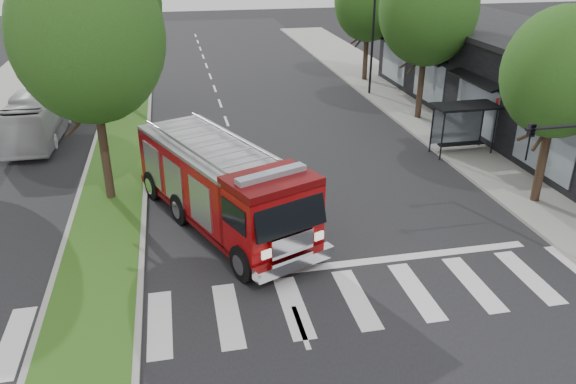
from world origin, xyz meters
name	(u,v)px	position (x,y,z in m)	size (l,w,h in m)	color
ground	(275,256)	(0.00, 0.00, 0.00)	(140.00, 140.00, 0.00)	black
sidewalk_right	(464,138)	(12.50, 10.00, 0.07)	(5.00, 80.00, 0.15)	gray
median	(126,116)	(-6.00, 18.00, 0.08)	(3.00, 50.00, 0.15)	gray
storefront_row	(545,91)	(17.00, 10.00, 2.50)	(8.00, 30.00, 5.00)	black
bus_shelter	(463,115)	(11.20, 8.15, 2.04)	(3.20, 1.60, 2.61)	black
tree_right_near	(560,73)	(11.50, 2.00, 5.51)	(4.40, 4.40, 8.05)	black
tree_right_mid	(428,9)	(11.50, 14.00, 6.49)	(5.60, 5.60, 9.72)	black
tree_right_far	(369,2)	(11.50, 24.00, 5.84)	(5.00, 5.00, 8.73)	black
tree_median_near	(88,37)	(-6.00, 6.00, 6.81)	(5.80, 5.80, 10.16)	black
tree_median_far	(115,4)	(-6.00, 20.00, 6.49)	(5.60, 5.60, 9.72)	black
streetlight_right_far	(371,30)	(10.35, 20.00, 4.48)	(2.11, 0.20, 8.00)	black
fire_engine	(222,186)	(-1.51, 2.82, 1.64)	(6.51, 10.23, 3.42)	#530405
city_bus	(41,112)	(-10.32, 15.62, 1.33)	(2.23, 9.53, 2.65)	#B4B4B9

